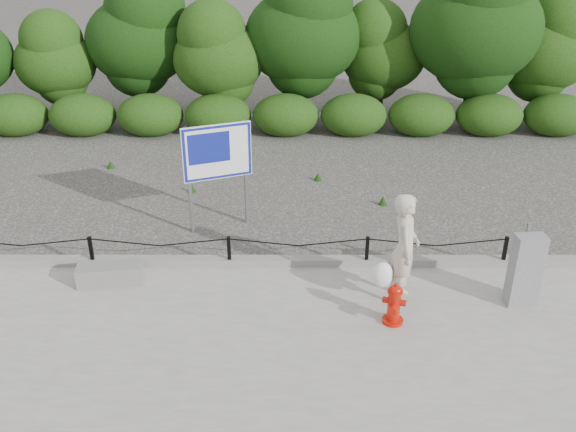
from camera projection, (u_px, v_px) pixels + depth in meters
The scene contains 10 objects.
ground at pixel (230, 269), 11.20m from camera, with size 90.00×90.00×0.00m, color #2D2B28.
sidewalk at pixel (219, 335), 9.39m from camera, with size 14.00×4.00×0.08m, color gray.
curb at pixel (230, 261), 11.18m from camera, with size 14.00×0.22×0.14m, color slate.
chain_barrier at pixel (229, 248), 11.00m from camera, with size 10.06×0.06×0.60m.
treeline at pixel (296, 37), 18.04m from camera, with size 20.17×3.86×5.20m.
fire_hydrant at pixel (394, 304), 9.47m from camera, with size 0.42×0.42×0.71m.
pedestrian at pixel (403, 250), 9.80m from camera, with size 0.80×0.76×1.91m.
concrete_block at pixel (110, 274), 10.57m from camera, with size 1.10×0.39×0.35m, color slate.
utility_cabinet at pixel (525, 270), 9.82m from camera, with size 0.50×0.36×1.39m.
advertising_sign at pixel (217, 157), 12.00m from camera, with size 1.32×0.57×2.23m.
Camera 1 is at (1.07, -9.60, 5.86)m, focal length 38.00 mm.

